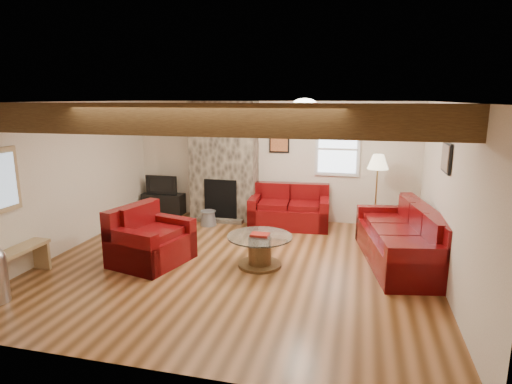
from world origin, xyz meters
TOP-DOWN VIEW (x-y plane):
  - room at (0.00, 0.00)m, footprint 8.00×8.00m
  - oak_beam at (0.00, -1.25)m, footprint 6.00×0.36m
  - chimney_breast at (-1.00, 2.49)m, footprint 1.40×0.67m
  - back_window at (1.35, 2.71)m, footprint 0.90×0.08m
  - ceiling_dome at (0.90, 0.90)m, footprint 0.40×0.40m
  - artwork_back at (0.15, 2.71)m, footprint 0.42×0.06m
  - artwork_right at (2.96, 0.30)m, footprint 0.06×0.55m
  - sofa_three at (2.48, 0.69)m, footprint 1.38×2.46m
  - loveseat at (0.46, 2.23)m, footprint 1.64×1.03m
  - armchair_red at (-1.33, -0.22)m, footprint 1.21×1.31m
  - coffee_table at (0.37, 0.04)m, footprint 1.01×1.01m
  - tv_cabinet at (-2.45, 2.53)m, footprint 0.92×0.37m
  - television at (-2.45, 2.53)m, footprint 0.74×0.10m
  - floor_lamp at (2.13, 2.22)m, footprint 0.39×0.39m
  - pine_bench at (-2.83, -1.44)m, footprint 0.29×1.26m
  - coal_bucket at (-1.16, 1.91)m, footprint 0.33×0.33m

SIDE VIEW (x-z plane):
  - coal_bucket at x=-1.16m, z-range 0.00..0.31m
  - tv_cabinet at x=-2.45m, z-range 0.00..0.46m
  - pine_bench at x=-2.83m, z-range 0.00..0.47m
  - coffee_table at x=0.37m, z-range -0.02..0.51m
  - loveseat at x=0.46m, z-range 0.00..0.84m
  - armchair_red at x=-1.33m, z-range 0.00..0.89m
  - sofa_three at x=2.48m, z-range 0.00..0.90m
  - television at x=-2.45m, z-range 0.46..0.89m
  - chimney_breast at x=-1.00m, z-range -0.03..2.47m
  - room at x=0.00m, z-range -2.75..5.25m
  - floor_lamp at x=2.13m, z-range 0.54..2.07m
  - back_window at x=1.35m, z-range 1.00..2.10m
  - artwork_back at x=0.15m, z-range 1.44..1.96m
  - artwork_right at x=2.96m, z-range 1.54..1.96m
  - oak_beam at x=0.00m, z-range 2.12..2.50m
  - ceiling_dome at x=0.90m, z-range 2.35..2.53m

